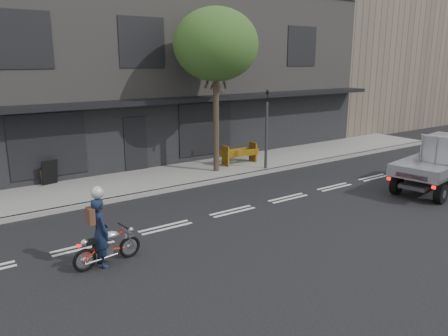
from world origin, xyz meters
TOP-DOWN VIEW (x-y plane):
  - ground at (0.00, 0.00)m, footprint 80.00×80.00m
  - sidewalk at (0.00, 4.70)m, footprint 32.00×3.20m
  - kerb at (0.00, 3.10)m, footprint 32.00×0.20m
  - building_main at (0.00, 11.30)m, footprint 26.00×10.00m
  - building_neighbour at (20.00, 11.30)m, footprint 14.00×10.00m
  - street_tree at (2.20, 4.20)m, footprint 3.40×3.40m
  - traffic_light_pole at (4.20, 3.35)m, footprint 0.12×0.12m
  - motorcycle at (-4.59, -1.28)m, footprint 1.70×0.50m
  - rider at (-4.74, -1.28)m, footprint 0.45×0.64m
  - flatbed_ute at (8.48, -2.21)m, footprint 4.46×2.35m
  - construction_barrier at (3.83, 4.49)m, footprint 1.71×0.80m
  - sandwich_board at (-4.10, 6.00)m, footprint 0.66×0.50m

SIDE VIEW (x-z plane):
  - ground at x=0.00m, z-range 0.00..0.00m
  - sidewalk at x=0.00m, z-range 0.00..0.15m
  - kerb at x=0.00m, z-range 0.00..0.15m
  - motorcycle at x=-4.59m, z-range 0.01..0.89m
  - construction_barrier at x=3.83m, z-range 0.15..1.08m
  - sandwich_board at x=-4.10m, z-range 0.15..1.09m
  - rider at x=-4.74m, z-range 0.00..1.66m
  - flatbed_ute at x=8.48m, z-range 0.14..2.10m
  - traffic_light_pole at x=4.20m, z-range -0.10..3.40m
  - building_main at x=0.00m, z-range 0.00..8.00m
  - building_neighbour at x=20.00m, z-range 0.00..10.00m
  - street_tree at x=2.20m, z-range 1.90..8.65m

